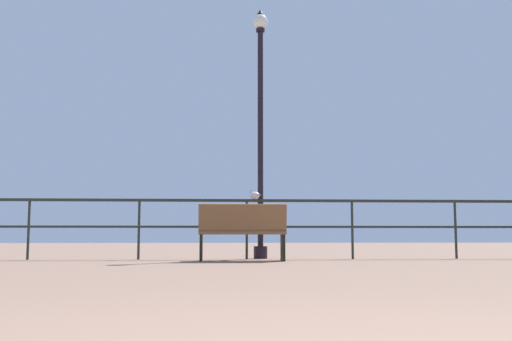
{
  "coord_description": "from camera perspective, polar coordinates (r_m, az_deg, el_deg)",
  "views": [
    {
      "loc": [
        -0.48,
        -1.3,
        0.43
      ],
      "look_at": [
        0.13,
        8.66,
        1.51
      ],
      "focal_mm": 41.71,
      "sensor_mm": 36.0,
      "label": 1
    }
  ],
  "objects": [
    {
      "name": "bench_near_left",
      "position": [
        9.67,
        -1.31,
        -5.67
      ],
      "size": [
        1.41,
        0.59,
        0.92
      ],
      "color": "brown",
      "rests_on": "ground_plane"
    },
    {
      "name": "seagull_on_rail",
      "position": [
        10.52,
        -0.16,
        -2.34
      ],
      "size": [
        0.23,
        0.36,
        0.18
      ],
      "color": "silver",
      "rests_on": "pier_railing"
    },
    {
      "name": "pier_railing",
      "position": [
        10.48,
        -0.89,
        -4.28
      ],
      "size": [
        18.81,
        0.05,
        1.05
      ],
      "color": "#262B22",
      "rests_on": "ground_plane"
    },
    {
      "name": "lamppost_center",
      "position": [
        10.96,
        0.43,
        4.98
      ],
      "size": [
        0.28,
        0.28,
        4.63
      ],
      "color": "black",
      "rests_on": "ground_plane"
    }
  ]
}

